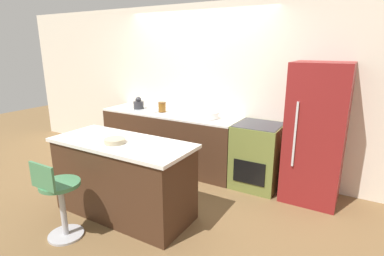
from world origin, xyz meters
TOP-DOWN VIEW (x-y plane):
  - ground_plane at (0.00, 0.00)m, footprint 14.00×14.00m
  - wall_back at (0.00, 0.68)m, footprint 8.00×0.06m
  - back_counter at (-0.35, 0.34)m, footprint 2.36×0.63m
  - kitchen_island at (0.02, -1.18)m, footprint 1.70×0.73m
  - oven_range at (1.15, 0.33)m, footprint 0.63×0.64m
  - refrigerator at (1.89, 0.34)m, footprint 0.68×0.65m
  - stool_chair at (-0.20, -1.88)m, footprint 0.41×0.41m
  - kettle at (-0.98, 0.32)m, footprint 0.18×0.18m
  - mixing_bowl at (0.39, 0.32)m, footprint 0.27×0.27m
  - canister_jar at (-0.48, 0.32)m, footprint 0.13×0.13m
  - fruit_bowl at (0.01, -1.27)m, footprint 0.23×0.23m

SIDE VIEW (x-z plane):
  - ground_plane at x=0.00m, z-range 0.00..0.00m
  - stool_chair at x=-0.20m, z-range 0.00..0.89m
  - back_counter at x=-0.35m, z-range 0.00..0.92m
  - kitchen_island at x=0.02m, z-range 0.00..0.91m
  - oven_range at x=1.15m, z-range 0.00..0.92m
  - refrigerator at x=1.89m, z-range 0.00..1.78m
  - fruit_bowl at x=0.01m, z-range 0.91..0.97m
  - mixing_bowl at x=0.39m, z-range 0.92..1.02m
  - canister_jar at x=-0.48m, z-range 0.92..1.08m
  - kettle at x=-0.98m, z-range 0.90..1.11m
  - wall_back at x=0.00m, z-range 0.00..2.60m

